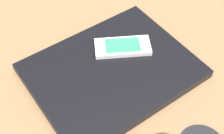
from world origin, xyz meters
TOP-DOWN VIEW (x-y plane):
  - desk_surface at (0.00, 0.00)cm, footprint 120.00×80.00cm
  - laptop_closed at (-8.59, -1.60)cm, footprint 36.25×31.78cm
  - cell_phone_on_laptop at (-4.92, 2.51)cm, footprint 12.04×7.44cm

SIDE VIEW (x-z plane):
  - desk_surface at x=0.00cm, z-range 0.00..3.00cm
  - laptop_closed at x=-8.59cm, z-range 3.00..4.82cm
  - cell_phone_on_laptop at x=-4.92cm, z-range 4.79..5.86cm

